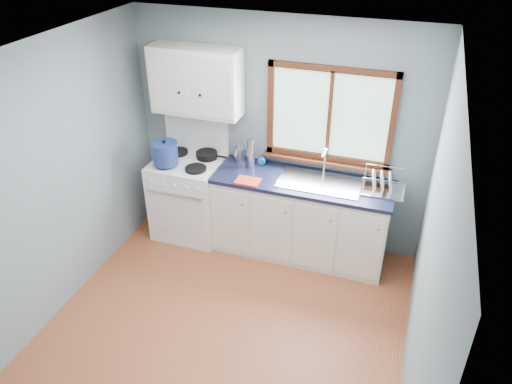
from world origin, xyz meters
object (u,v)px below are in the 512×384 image
(sink, at_px, (319,188))
(skillet, at_px, (207,154))
(base_cabinets, at_px, (300,221))
(gas_range, at_px, (190,195))
(thermos, at_px, (251,154))
(stockpot, at_px, (165,153))
(utensil_crock, at_px, (240,154))
(dish_rack, at_px, (383,186))

(sink, xyz_separation_m, skillet, (-1.30, 0.11, 0.12))
(base_cabinets, distance_m, skillet, 1.26)
(gas_range, bearing_deg, skillet, 35.15)
(gas_range, bearing_deg, thermos, 8.31)
(gas_range, distance_m, stockpot, 0.63)
(gas_range, bearing_deg, stockpot, -133.87)
(skillet, relative_size, utensil_crock, 0.89)
(utensil_crock, height_order, thermos, utensil_crock)
(dish_rack, bearing_deg, skillet, 175.97)
(thermos, bearing_deg, gas_range, -171.69)
(skillet, xyz_separation_m, stockpot, (-0.35, -0.30, 0.10))
(thermos, bearing_deg, utensil_crock, 145.87)
(thermos, height_order, dish_rack, thermos)
(sink, distance_m, skillet, 1.31)
(base_cabinets, relative_size, skillet, 5.09)
(stockpot, distance_m, dish_rack, 2.29)
(thermos, bearing_deg, sink, -6.28)
(utensil_crock, bearing_deg, thermos, -34.13)
(sink, xyz_separation_m, dish_rack, (0.62, 0.04, 0.12))
(base_cabinets, bearing_deg, sink, -0.13)
(sink, bearing_deg, base_cabinets, 179.87)
(stockpot, distance_m, thermos, 0.91)
(sink, distance_m, dish_rack, 0.64)
(skillet, distance_m, dish_rack, 1.93)
(stockpot, bearing_deg, skillet, 40.75)
(sink, xyz_separation_m, stockpot, (-1.65, -0.19, 0.22))
(skillet, relative_size, dish_rack, 0.85)
(stockpot, xyz_separation_m, dish_rack, (2.27, 0.23, -0.11))
(base_cabinets, distance_m, thermos, 0.91)
(sink, relative_size, thermos, 2.51)
(gas_range, xyz_separation_m, dish_rack, (2.11, 0.06, 0.48))
(sink, bearing_deg, thermos, 173.72)
(sink, distance_m, thermos, 0.81)
(base_cabinets, relative_size, stockpot, 5.20)
(gas_range, relative_size, stockpot, 3.82)
(base_cabinets, bearing_deg, skillet, 174.30)
(base_cabinets, xyz_separation_m, skillet, (-1.12, 0.11, 0.57))
(base_cabinets, xyz_separation_m, sink, (0.18, -0.00, 0.45))
(sink, xyz_separation_m, thermos, (-0.78, 0.09, 0.23))
(sink, bearing_deg, skillet, 175.07)
(thermos, bearing_deg, stockpot, -162.60)
(utensil_crock, xyz_separation_m, thermos, (0.17, -0.11, 0.08))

